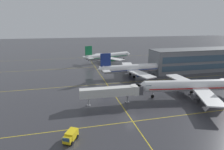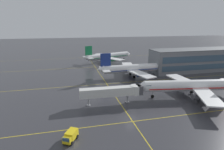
% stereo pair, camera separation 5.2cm
% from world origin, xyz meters
% --- Properties ---
extents(ground_plane, '(600.00, 600.00, 0.00)m').
position_xyz_m(ground_plane, '(0.00, 0.00, 0.00)').
color(ground_plane, '#333338').
extents(airliner_front_gate, '(38.57, 32.90, 12.01)m').
position_xyz_m(airliner_front_gate, '(25.66, 9.45, 4.10)').
color(airliner_front_gate, white).
rests_on(airliner_front_gate, ground).
extents(airliner_second_row, '(37.73, 32.63, 11.76)m').
position_xyz_m(airliner_second_row, '(15.66, 38.74, 4.01)').
color(airliner_second_row, white).
rests_on(airliner_second_row, ground).
extents(airliner_third_row, '(35.45, 30.32, 11.31)m').
position_xyz_m(airliner_third_row, '(10.69, 76.55, 3.86)').
color(airliner_third_row, white).
rests_on(airliner_third_row, ground).
extents(taxiway_markings, '(162.49, 143.08, 0.01)m').
position_xyz_m(taxiway_markings, '(0.00, 46.78, 0.00)').
color(taxiway_markings, yellow).
rests_on(taxiway_markings, ground).
extents(service_truck_red_van, '(3.64, 4.48, 2.10)m').
position_xyz_m(service_truck_red_van, '(-16.00, -6.63, 1.18)').
color(service_truck_red_van, yellow).
rests_on(service_truck_red_van, ground).
extents(jet_bridge, '(20.02, 3.53, 5.58)m').
position_xyz_m(jet_bridge, '(-1.33, 10.26, 4.06)').
color(jet_bridge, silver).
rests_on(jet_bridge, ground).
extents(terminal_building, '(75.19, 12.84, 11.74)m').
position_xyz_m(terminal_building, '(64.38, 42.09, 5.87)').
color(terminal_building, slate).
rests_on(terminal_building, ground).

